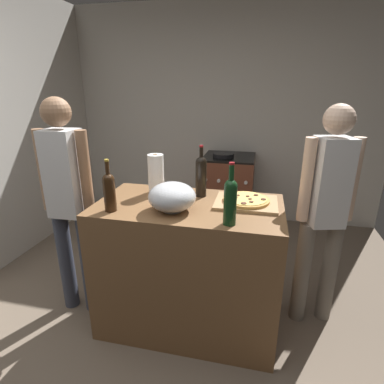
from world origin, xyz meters
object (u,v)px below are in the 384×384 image
object	(u,v)px
paper_towel_roll	(156,174)
stove	(228,192)
mixing_bowl	(172,197)
pizza	(246,200)
wine_bottle_dark	(109,190)
person_in_stripes	(68,198)
wine_bottle_green	(230,199)
wine_bottle_amber	(201,175)
person_in_red	(325,208)

from	to	relation	value
paper_towel_roll	stove	xyz separation A→B (m)	(0.36, 1.51, -0.62)
mixing_bowl	pizza	bearing A→B (deg)	25.62
wine_bottle_dark	person_in_stripes	bearing A→B (deg)	156.99
paper_towel_roll	person_in_stripes	distance (m)	0.64
paper_towel_roll	wine_bottle_dark	world-z (taller)	wine_bottle_dark
paper_towel_roll	wine_bottle_green	bearing A→B (deg)	-36.14
pizza	person_in_stripes	bearing A→B (deg)	-174.52
pizza	paper_towel_roll	world-z (taller)	paper_towel_roll
wine_bottle_amber	stove	xyz separation A→B (m)	(0.04, 1.51, -0.64)
pizza	stove	bearing A→B (deg)	100.04
wine_bottle_green	person_in_stripes	xyz separation A→B (m)	(-1.16, 0.21, -0.16)
wine_bottle_dark	mixing_bowl	bearing A→B (deg)	13.28
mixing_bowl	wine_bottle_dark	size ratio (longest dim) A/B	0.90
pizza	person_in_red	size ratio (longest dim) A/B	0.19
paper_towel_roll	person_in_stripes	xyz separation A→B (m)	(-0.59, -0.21, -0.15)
paper_towel_roll	wine_bottle_dark	size ratio (longest dim) A/B	0.87
paper_towel_roll	person_in_red	bearing A→B (deg)	3.23
wine_bottle_green	wine_bottle_dark	size ratio (longest dim) A/B	1.09
wine_bottle_amber	person_in_red	size ratio (longest dim) A/B	0.23
stove	person_in_red	bearing A→B (deg)	-60.97
mixing_bowl	person_in_red	world-z (taller)	person_in_red
wine_bottle_green	wine_bottle_amber	size ratio (longest dim) A/B	0.99
person_in_stripes	pizza	bearing A→B (deg)	5.48
wine_bottle_dark	person_in_stripes	distance (m)	0.48
paper_towel_roll	stove	bearing A→B (deg)	76.56
person_in_stripes	wine_bottle_dark	bearing A→B (deg)	-23.01
paper_towel_roll	person_in_stripes	size ratio (longest dim) A/B	0.18
wine_bottle_amber	person_in_stripes	xyz separation A→B (m)	(-0.91, -0.21, -0.17)
wine_bottle_green	stove	size ratio (longest dim) A/B	0.38
stove	mixing_bowl	bearing A→B (deg)	-94.93
wine_bottle_green	stove	distance (m)	2.04
paper_towel_roll	wine_bottle_dark	xyz separation A→B (m)	(-0.16, -0.39, -0.01)
wine_bottle_green	wine_bottle_amber	xyz separation A→B (m)	(-0.25, 0.42, 0.01)
pizza	person_in_stripes	size ratio (longest dim) A/B	0.19
pizza	wine_bottle_dark	world-z (taller)	wine_bottle_dark
wine_bottle_dark	stove	size ratio (longest dim) A/B	0.35
mixing_bowl	wine_bottle_amber	size ratio (longest dim) A/B	0.82
stove	wine_bottle_green	bearing A→B (deg)	-83.80
pizza	mixing_bowl	world-z (taller)	mixing_bowl
stove	person_in_stripes	bearing A→B (deg)	-118.91
wine_bottle_amber	stove	distance (m)	1.64
pizza	wine_bottle_dark	size ratio (longest dim) A/B	0.92
pizza	wine_bottle_dark	xyz separation A→B (m)	(-0.81, -0.30, 0.10)
wine_bottle_dark	stove	bearing A→B (deg)	74.52
stove	wine_bottle_amber	bearing A→B (deg)	-91.35
person_in_stripes	paper_towel_roll	bearing A→B (deg)	19.31
person_in_stripes	mixing_bowl	bearing A→B (deg)	-6.65
paper_towel_roll	person_in_stripes	bearing A→B (deg)	-160.69
pizza	wine_bottle_dark	bearing A→B (deg)	-159.78
mixing_bowl	wine_bottle_dark	xyz separation A→B (m)	(-0.37, -0.09, 0.04)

